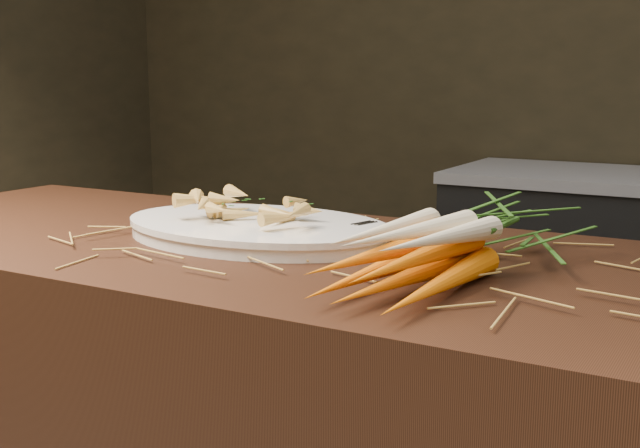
{
  "coord_description": "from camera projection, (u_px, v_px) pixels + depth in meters",
  "views": [
    {
      "loc": [
        0.46,
        -0.82,
        1.18
      ],
      "look_at": [
        -0.14,
        0.23,
        0.96
      ],
      "focal_mm": 45.0,
      "sensor_mm": 36.0,
      "label": 1
    }
  ],
  "objects": [
    {
      "name": "straw_bedding",
      "position": [
        423.0,
        258.0,
        1.23
      ],
      "size": [
        1.4,
        0.6,
        0.02
      ],
      "primitive_type": null,
      "color": "olive",
      "rests_on": "main_counter"
    },
    {
      "name": "root_veg_bunch",
      "position": [
        466.0,
        235.0,
        1.18
      ],
      "size": [
        0.24,
        0.6,
        0.11
      ],
      "rotation": [
        0.0,
        0.0,
        -0.15
      ],
      "color": "orange",
      "rests_on": "main_counter"
    },
    {
      "name": "serving_platter",
      "position": [
        256.0,
        231.0,
        1.41
      ],
      "size": [
        0.5,
        0.34,
        0.03
      ],
      "primitive_type": null,
      "rotation": [
        0.0,
        0.0,
        -0.01
      ],
      "color": "white",
      "rests_on": "main_counter"
    },
    {
      "name": "roasted_veg_heap",
      "position": [
        256.0,
        209.0,
        1.41
      ],
      "size": [
        0.25,
        0.18,
        0.06
      ],
      "primitive_type": null,
      "rotation": [
        0.0,
        0.0,
        -0.01
      ],
      "color": "#A77638",
      "rests_on": "serving_platter"
    },
    {
      "name": "serving_fork",
      "position": [
        337.0,
        235.0,
        1.3
      ],
      "size": [
        0.07,
        0.18,
        0.0
      ],
      "primitive_type": "cube",
      "rotation": [
        0.0,
        0.0,
        -0.29
      ],
      "color": "silver",
      "rests_on": "serving_platter"
    }
  ]
}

